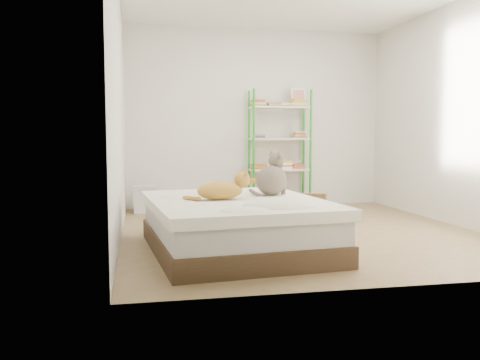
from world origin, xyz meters
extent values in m
cube|color=#957F54|center=(0.00, 0.00, 0.00)|extent=(3.80, 4.20, 0.01)
cube|color=silver|center=(0.00, 2.10, 1.30)|extent=(3.80, 0.01, 2.60)
cube|color=silver|center=(0.00, -2.10, 1.30)|extent=(3.80, 0.01, 2.60)
cube|color=silver|center=(-1.90, 0.00, 1.30)|extent=(0.01, 4.20, 2.60)
cube|color=silver|center=(1.90, 0.00, 1.30)|extent=(0.01, 4.20, 2.60)
cube|color=#433523|center=(-0.86, -0.80, 0.09)|extent=(1.63, 1.96, 0.18)
cube|color=silver|center=(-0.86, -0.80, 0.28)|extent=(1.59, 1.90, 0.20)
cube|color=white|center=(-0.86, -0.80, 0.43)|extent=(1.67, 2.00, 0.09)
cylinder|color=green|center=(-0.12, 1.72, 0.85)|extent=(0.04, 0.04, 1.70)
cylinder|color=green|center=(-0.12, 2.04, 0.85)|extent=(0.04, 0.04, 1.70)
cylinder|color=green|center=(0.72, 1.72, 0.85)|extent=(0.04, 0.04, 1.70)
cylinder|color=green|center=(0.72, 2.04, 0.85)|extent=(0.04, 0.04, 1.70)
cube|color=silver|center=(0.30, 1.88, 0.10)|extent=(0.86, 0.34, 0.02)
cube|color=silver|center=(0.30, 1.88, 0.55)|extent=(0.86, 0.34, 0.02)
cube|color=silver|center=(0.30, 1.88, 1.00)|extent=(0.86, 0.34, 0.02)
cube|color=silver|center=(0.30, 1.88, 1.45)|extent=(0.86, 0.34, 0.02)
cube|color=#B65135|center=(0.00, 1.88, 0.16)|extent=(0.20, 0.16, 0.09)
cube|color=#B65135|center=(0.30, 1.88, 0.16)|extent=(0.20, 0.16, 0.09)
cube|color=#B65135|center=(0.60, 1.88, 0.16)|extent=(0.20, 0.16, 0.09)
cube|color=#B65135|center=(0.00, 1.88, 0.61)|extent=(0.20, 0.16, 0.09)
cube|color=#B65135|center=(0.20, 1.88, 0.61)|extent=(0.20, 0.16, 0.09)
cube|color=#B65135|center=(0.40, 1.88, 0.61)|extent=(0.20, 0.16, 0.09)
cube|color=#B65135|center=(0.60, 1.88, 0.61)|extent=(0.20, 0.16, 0.09)
cube|color=#B65135|center=(0.00, 1.88, 1.06)|extent=(0.20, 0.16, 0.09)
cube|color=#B65135|center=(0.60, 1.88, 1.06)|extent=(0.20, 0.16, 0.09)
cube|color=#B65135|center=(0.00, 1.88, 1.51)|extent=(0.20, 0.16, 0.09)
cube|color=#B65135|center=(0.20, 1.88, 1.51)|extent=(0.20, 0.16, 0.09)
cube|color=#B65135|center=(0.40, 1.88, 1.51)|extent=(0.20, 0.16, 0.09)
cube|color=#B65135|center=(0.60, 1.88, 1.51)|extent=(0.20, 0.16, 0.09)
cube|color=white|center=(0.60, 1.93, 1.60)|extent=(0.22, 0.08, 0.28)
cube|color=red|center=(0.60, 1.92, 1.60)|extent=(0.17, 0.05, 0.21)
cube|color=olive|center=(0.37, 0.76, 0.15)|extent=(0.55, 0.50, 0.31)
cube|color=#6E289A|center=(0.44, 0.59, 0.15)|extent=(0.25, 0.12, 0.07)
cube|color=olive|center=(0.37, 0.60, 0.31)|extent=(0.46, 0.30, 0.10)
cube|color=silver|center=(-1.65, 1.73, 0.17)|extent=(0.30, 0.26, 0.34)
cube|color=silver|center=(-1.65, 1.73, 0.35)|extent=(0.33, 0.29, 0.03)
camera|label=1|loc=(-1.71, -5.26, 1.04)|focal=38.00mm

